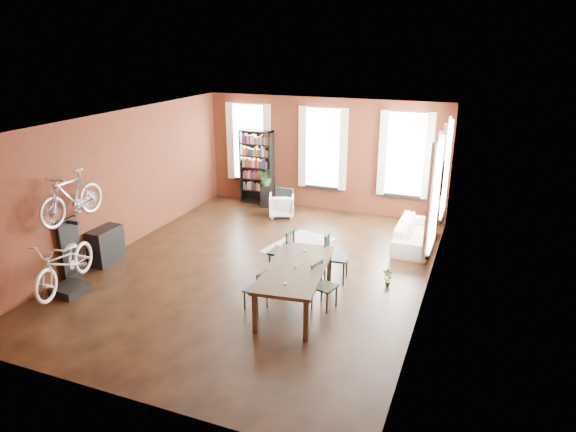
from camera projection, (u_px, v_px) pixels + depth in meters
The scene contains 19 objects.
room at pixel (279, 168), 10.86m from camera, with size 9.00×9.04×3.22m.
dining_table at pixel (296, 286), 9.48m from camera, with size 1.05×2.30×0.79m, color #483A2B.
dining_chair_a at pixel (256, 290), 9.36m from camera, with size 0.36×0.36×0.79m, color #193538.
dining_chair_b at pixel (282, 251), 10.74m from camera, with size 0.47×0.47×1.01m, color black.
dining_chair_c at pixel (324, 286), 9.40m from camera, with size 0.40×0.40×0.87m, color #1E2E1B.
dining_chair_d at pixel (336, 257), 10.45m from camera, with size 0.47×0.47×1.02m, color #183532.
bookshelf at pixel (257, 167), 15.22m from camera, with size 1.00×0.32×2.20m, color black.
white_armchair at pixel (282, 204), 14.31m from camera, with size 0.67×0.63×0.69m, color white.
cream_sofa at pixel (416, 230), 12.24m from camera, with size 2.08×0.61×0.81m, color beige.
striped_rug at pixel (299, 245), 12.39m from camera, with size 1.11×1.77×0.01m, color black.
bike_trainer at pixel (70, 289), 10.04m from camera, with size 0.57×0.57×0.17m, color black.
bike_wall_rack at pixel (70, 249), 10.50m from camera, with size 0.16×0.60×1.30m, color black.
console_table at pixel (106, 245), 11.33m from camera, with size 0.40×0.80×0.80m, color black.
plant_stand at pixel (266, 196), 15.13m from camera, with size 0.32×0.32×0.65m, color black.
plant_by_sofa at pixel (433, 219), 13.74m from camera, with size 0.36×0.65×0.29m, color #2C5A24.
plant_small at pixel (387, 283), 10.33m from camera, with size 0.20×0.38×0.14m, color #325C25.
bicycle_floor at pixel (62, 240), 9.66m from camera, with size 0.68×1.02×1.94m, color silver.
bicycle_hung at pixel (69, 180), 9.92m from camera, with size 0.47×1.00×1.66m, color #A5A8AD.
plant_on_stand at pixel (266, 178), 14.92m from camera, with size 0.50×0.55×0.43m, color #2B5B24.
Camera 1 is at (4.32, -9.17, 4.75)m, focal length 32.00 mm.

